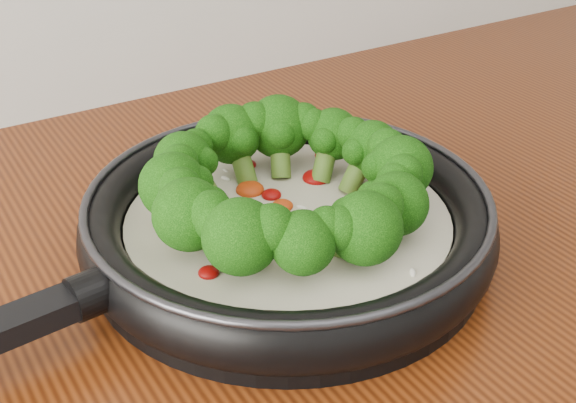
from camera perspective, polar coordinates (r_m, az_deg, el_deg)
skillet at (r=0.62m, az=-0.26°, el=-0.84°), size 0.56×0.38×0.10m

